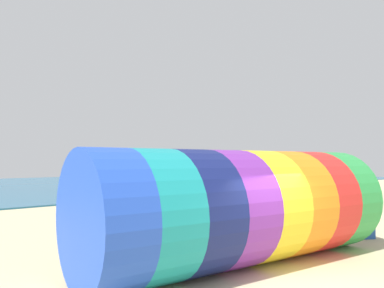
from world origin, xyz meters
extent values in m
cylinder|color=blue|center=(-3.54, 2.96, 1.56)|extent=(1.49, 3.23, 3.12)
cylinder|color=teal|center=(-2.42, 2.83, 1.56)|extent=(1.49, 3.23, 3.12)
cylinder|color=navy|center=(-1.30, 2.70, 1.56)|extent=(1.49, 3.23, 3.12)
cylinder|color=purple|center=(-0.18, 2.56, 1.56)|extent=(1.49, 3.23, 3.12)
cylinder|color=yellow|center=(0.94, 2.43, 1.56)|extent=(1.49, 3.23, 3.12)
cylinder|color=orange|center=(2.07, 2.30, 1.56)|extent=(1.49, 3.23, 3.12)
cylinder|color=red|center=(3.19, 2.17, 1.56)|extent=(1.49, 3.23, 3.12)
cylinder|color=green|center=(4.31, 2.04, 1.56)|extent=(1.49, 3.23, 3.12)
cylinder|color=black|center=(4.89, 1.97, 1.56)|extent=(0.40, 2.86, 2.87)
cylinder|color=#383D56|center=(6.23, 2.62, 0.39)|extent=(0.24, 0.24, 0.78)
cube|color=red|center=(6.23, 2.62, 1.08)|extent=(0.33, 0.41, 0.59)
sphere|color=tan|center=(6.23, 2.62, 1.50)|extent=(0.21, 0.21, 0.21)
cylinder|color=#383D56|center=(1.92, 7.35, 0.37)|extent=(0.24, 0.24, 0.75)
cube|color=#338C4C|center=(1.92, 7.35, 1.02)|extent=(0.42, 0.40, 0.56)
sphere|color=#9E7051|center=(1.92, 7.35, 1.43)|extent=(0.20, 0.20, 0.20)
cylinder|color=silver|center=(7.56, 2.93, 1.21)|extent=(0.05, 0.05, 2.42)
cone|color=green|center=(7.78, 2.93, 2.24)|extent=(0.45, 0.36, 0.36)
cube|color=#2659B2|center=(6.45, 1.74, 0.18)|extent=(0.63, 0.57, 0.36)
camera|label=1|loc=(-7.47, -4.35, 2.82)|focal=35.00mm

